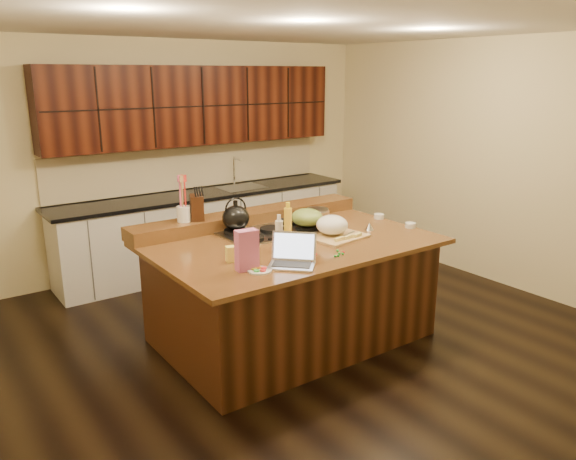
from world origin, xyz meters
TOP-DOWN VIEW (x-y plane):
  - room at (0.00, 0.00)m, footprint 5.52×5.02m
  - island at (0.00, 0.00)m, footprint 2.40×1.60m
  - back_ledge at (0.00, 0.70)m, footprint 2.40×0.30m
  - cooktop at (0.00, 0.30)m, footprint 0.92×0.52m
  - back_counter at (0.30, 2.23)m, footprint 3.70×0.66m
  - kettle at (-0.30, 0.43)m, footprint 0.29×0.29m
  - green_bowl at (0.30, 0.17)m, footprint 0.33×0.33m
  - laptop at (-0.37, -0.52)m, footprint 0.43×0.43m
  - oil_bottle at (0.02, 0.07)m, footprint 0.08×0.08m
  - vinegar_bottle at (-0.25, -0.18)m, footprint 0.08×0.08m
  - wooden_tray at (0.36, -0.14)m, footprint 0.53×0.42m
  - ramekin_a at (1.15, -0.32)m, footprint 0.10×0.10m
  - ramekin_b at (1.15, 0.10)m, footprint 0.11×0.11m
  - ramekin_c at (0.55, 0.16)m, footprint 0.11×0.11m
  - strainer_bowl at (0.63, 0.43)m, footprint 0.30×0.30m
  - kitchen_timer at (0.78, -0.15)m, footprint 0.09×0.09m
  - pink_bag at (-0.71, -0.43)m, footprint 0.17×0.10m
  - candy_plate at (-0.65, -0.51)m, footprint 0.23×0.23m
  - package_box at (-0.71, -0.20)m, footprint 0.10×0.08m
  - utensil_crock at (-0.67, 0.70)m, footprint 0.16×0.16m
  - knife_block at (-0.54, 0.70)m, footprint 0.17×0.21m
  - gumdrop_0 at (-0.08, -0.42)m, footprint 0.02×0.02m
  - gumdrop_1 at (0.11, -0.48)m, footprint 0.02×0.02m
  - gumdrop_2 at (-0.22, -0.57)m, footprint 0.02×0.02m
  - gumdrop_3 at (0.09, -0.57)m, footprint 0.02×0.02m
  - gumdrop_4 at (-0.09, -0.45)m, footprint 0.02×0.02m
  - gumdrop_5 at (-0.14, -0.45)m, footprint 0.02×0.02m
  - gumdrop_6 at (-0.24, -0.59)m, footprint 0.02×0.02m
  - gumdrop_7 at (0.01, -0.58)m, footprint 0.02×0.02m
  - gumdrop_8 at (0.13, -0.54)m, footprint 0.02×0.02m
  - gumdrop_9 at (0.03, -0.58)m, footprint 0.02×0.02m
  - gumdrop_10 at (-0.17, -0.43)m, footprint 0.02×0.02m
  - gumdrop_11 at (0.08, -0.54)m, footprint 0.02×0.02m
  - gumdrop_12 at (-0.13, -0.41)m, footprint 0.02×0.02m
  - gumdrop_13 at (-0.16, -0.53)m, footprint 0.02×0.02m

SIDE VIEW (x-z plane):
  - island at x=0.00m, z-range 0.00..0.92m
  - candy_plate at x=-0.65m, z-range 0.92..0.93m
  - gumdrop_0 at x=-0.08m, z-range 0.92..0.94m
  - gumdrop_1 at x=0.11m, z-range 0.92..0.94m
  - gumdrop_2 at x=-0.22m, z-range 0.92..0.94m
  - gumdrop_3 at x=0.09m, z-range 0.92..0.94m
  - gumdrop_4 at x=-0.09m, z-range 0.92..0.94m
  - gumdrop_5 at x=-0.14m, z-range 0.92..0.94m
  - gumdrop_6 at x=-0.24m, z-range 0.92..0.94m
  - gumdrop_7 at x=0.01m, z-range 0.92..0.94m
  - gumdrop_8 at x=0.13m, z-range 0.92..0.94m
  - gumdrop_9 at x=0.03m, z-range 0.92..0.94m
  - gumdrop_10 at x=-0.17m, z-range 0.92..0.94m
  - gumdrop_11 at x=0.08m, z-range 0.92..0.94m
  - gumdrop_12 at x=-0.13m, z-range 0.92..0.94m
  - gumdrop_13 at x=-0.16m, z-range 0.92..0.94m
  - cooktop at x=0.00m, z-range 0.91..0.96m
  - ramekin_a at x=1.15m, z-range 0.92..0.96m
  - ramekin_b at x=1.15m, z-range 0.92..0.96m
  - ramekin_c at x=0.55m, z-range 0.92..0.96m
  - kitchen_timer at x=0.78m, z-range 0.92..0.99m
  - strainer_bowl at x=0.63m, z-range 0.92..1.01m
  - back_ledge at x=0.00m, z-range 0.92..1.04m
  - package_box at x=-0.71m, z-range 0.92..1.04m
  - back_counter at x=0.30m, z-range -0.22..2.18m
  - laptop at x=-0.37m, z-range 0.87..1.10m
  - wooden_tray at x=0.36m, z-range 0.91..1.10m
  - green_bowl at x=0.30m, z-range 0.97..1.12m
  - vinegar_bottle at x=-0.25m, z-range 0.92..1.17m
  - oil_bottle at x=0.02m, z-range 0.92..1.19m
  - pink_bag at x=-0.71m, z-range 0.92..1.22m
  - kettle at x=-0.30m, z-range 0.97..1.19m
  - utensil_crock at x=-0.67m, z-range 1.04..1.18m
  - knife_block at x=-0.54m, z-range 1.04..1.26m
  - room at x=0.00m, z-range -0.01..2.71m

